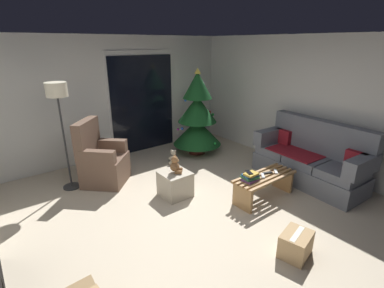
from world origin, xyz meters
TOP-DOWN VIEW (x-y plane):
  - ground_plane at (0.00, 0.00)m, footprint 7.00×7.00m
  - wall_back at (0.00, 3.06)m, footprint 5.72×0.12m
  - wall_right at (2.86, 0.00)m, footprint 0.12×6.00m
  - patio_door_frame at (0.79, 2.99)m, footprint 1.60×0.02m
  - patio_door_glass at (0.79, 2.97)m, footprint 1.50×0.02m
  - couch at (2.32, -0.24)m, footprint 0.89×1.98m
  - coffee_table at (1.18, -0.15)m, footprint 1.10×0.40m
  - remote_silver at (1.12, -0.15)m, footprint 0.14×0.14m
  - remote_black at (1.27, -0.13)m, footprint 0.16×0.10m
  - remote_white at (1.41, -0.18)m, footprint 0.14×0.14m
  - book_stack at (0.87, -0.12)m, footprint 0.26×0.23m
  - cell_phone at (0.86, -0.10)m, footprint 0.12×0.16m
  - christmas_tree at (1.58, 2.04)m, footprint 1.05×1.06m
  - armchair at (-0.62, 1.95)m, footprint 0.97×0.97m
  - floor_lamp at (-1.13, 2.10)m, footprint 0.32×0.32m
  - ottoman at (0.12, 0.78)m, footprint 0.44×0.44m
  - teddy_bear_chestnut at (0.13, 0.78)m, footprint 0.22×0.21m
  - teddy_bear_cream_by_tree at (0.84, 1.89)m, footprint 0.21×0.21m
  - cardboard_box_taped_mid_floor at (0.45, -1.20)m, footprint 0.44×0.38m

SIDE VIEW (x-z plane):
  - ground_plane at x=0.00m, z-range 0.00..0.00m
  - teddy_bear_cream_by_tree at x=0.84m, z-range -0.02..0.26m
  - cardboard_box_taped_mid_floor at x=0.45m, z-range 0.00..0.29m
  - ottoman at x=0.12m, z-range 0.00..0.41m
  - coffee_table at x=1.18m, z-range 0.07..0.47m
  - couch at x=2.32m, z-range -0.14..0.94m
  - armchair at x=-0.62m, z-range -0.16..0.97m
  - remote_silver at x=1.12m, z-range 0.40..0.42m
  - remote_black at x=1.27m, z-range 0.40..0.42m
  - remote_white at x=1.41m, z-range 0.40..0.42m
  - book_stack at x=0.87m, z-range 0.40..0.52m
  - cell_phone at x=0.86m, z-range 0.52..0.53m
  - teddy_bear_chestnut at x=0.13m, z-range 0.39..0.67m
  - christmas_tree at x=1.58m, z-range -0.10..1.76m
  - patio_door_glass at x=0.79m, z-range 0.00..2.10m
  - patio_door_frame at x=0.79m, z-range 0.00..2.20m
  - wall_back at x=0.00m, z-range 0.00..2.50m
  - wall_right at x=2.86m, z-range 0.00..2.50m
  - floor_lamp at x=-1.13m, z-range 0.61..2.40m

